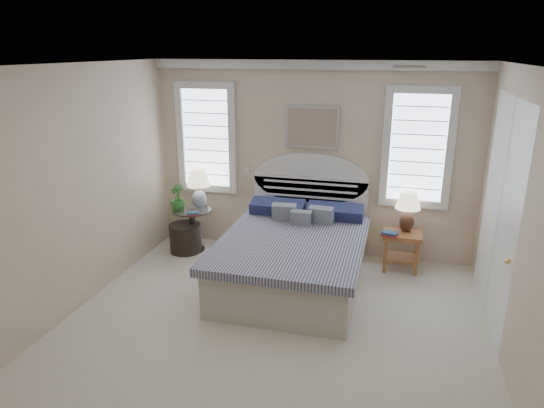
{
  "coord_description": "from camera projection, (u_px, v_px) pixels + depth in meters",
  "views": [
    {
      "loc": [
        1.16,
        -4.04,
        2.85
      ],
      "look_at": [
        -0.17,
        1.0,
        1.16
      ],
      "focal_mm": 32.0,
      "sensor_mm": 36.0,
      "label": 1
    }
  ],
  "objects": [
    {
      "name": "hvac_vent",
      "position": [
        410.0,
        67.0,
        4.49
      ],
      "size": [
        0.3,
        0.2,
        0.02
      ],
      "primitive_type": "cube",
      "color": "#B2B2B2",
      "rests_on": "ceiling"
    },
    {
      "name": "window_left",
      "position": [
        207.0,
        138.0,
        7.04
      ],
      "size": [
        0.9,
        0.06,
        1.6
      ],
      "primitive_type": "cube",
      "color": "silver",
      "rests_on": "wall_back"
    },
    {
      "name": "ceiling",
      "position": [
        261.0,
        66.0,
        4.04
      ],
      "size": [
        4.5,
        5.0,
        0.01
      ],
      "primitive_type": "cube",
      "color": "white",
      "rests_on": "wall_back"
    },
    {
      "name": "books_right",
      "position": [
        390.0,
        234.0,
        6.26
      ],
      "size": [
        0.23,
        0.2,
        0.05
      ],
      "rotation": [
        0.0,
        0.0,
        -0.32
      ],
      "color": "maroon",
      "rests_on": "nightstand_right"
    },
    {
      "name": "closet_door",
      "position": [
        499.0,
        213.0,
        5.06
      ],
      "size": [
        0.02,
        1.8,
        2.4
      ],
      "primitive_type": "cube",
      "color": "white",
      "rests_on": "floor"
    },
    {
      "name": "nightstand_right",
      "position": [
        402.0,
        243.0,
        6.41
      ],
      "size": [
        0.5,
        0.4,
        0.53
      ],
      "color": "#9C5E33",
      "rests_on": "floor"
    },
    {
      "name": "wall_left",
      "position": [
        53.0,
        200.0,
        5.0
      ],
      "size": [
        0.02,
        5.0,
        2.7
      ],
      "primitive_type": "cube",
      "color": "#C2AB91",
      "rests_on": "floor"
    },
    {
      "name": "books_left",
      "position": [
        193.0,
        214.0,
        6.73
      ],
      "size": [
        0.2,
        0.18,
        0.05
      ],
      "rotation": [
        0.0,
        0.0,
        0.39
      ],
      "color": "maroon",
      "rests_on": "side_table_left"
    },
    {
      "name": "crown_molding",
      "position": [
        314.0,
        65.0,
        6.32
      ],
      "size": [
        4.5,
        0.08,
        0.12
      ],
      "primitive_type": "cube",
      "color": "silver",
      "rests_on": "wall_back"
    },
    {
      "name": "potted_plant",
      "position": [
        177.0,
        198.0,
        6.85
      ],
      "size": [
        0.28,
        0.28,
        0.39
      ],
      "primitive_type": "imported",
      "rotation": [
        0.0,
        0.0,
        -0.35
      ],
      "color": "#2B6528",
      "rests_on": "side_table_left"
    },
    {
      "name": "painting",
      "position": [
        312.0,
        127.0,
        6.57
      ],
      "size": [
        0.74,
        0.04,
        0.58
      ],
      "primitive_type": "cube",
      "color": "silver",
      "rests_on": "wall_back"
    },
    {
      "name": "lamp_left",
      "position": [
        199.0,
        185.0,
        6.97
      ],
      "size": [
        0.39,
        0.39,
        0.56
      ],
      "rotation": [
        0.0,
        0.0,
        -0.14
      ],
      "color": "silver",
      "rests_on": "side_table_left"
    },
    {
      "name": "floor_pot",
      "position": [
        185.0,
        238.0,
        7.06
      ],
      "size": [
        0.53,
        0.53,
        0.42
      ],
      "primitive_type": "cylinder",
      "rotation": [
        0.0,
        0.0,
        -0.18
      ],
      "color": "black",
      "rests_on": "floor"
    },
    {
      "name": "switch_plate",
      "position": [
        247.0,
        170.0,
        7.03
      ],
      "size": [
        0.08,
        0.01,
        0.12
      ],
      "primitive_type": "cube",
      "color": "silver",
      "rests_on": "wall_back"
    },
    {
      "name": "side_table_left",
      "position": [
        193.0,
        226.0,
        7.04
      ],
      "size": [
        0.56,
        0.56,
        0.63
      ],
      "color": "black",
      "rests_on": "floor"
    },
    {
      "name": "window_right",
      "position": [
        418.0,
        148.0,
        6.32
      ],
      "size": [
        0.9,
        0.06,
        1.6
      ],
      "primitive_type": "cube",
      "color": "silver",
      "rests_on": "wall_back"
    },
    {
      "name": "lamp_right",
      "position": [
        408.0,
        207.0,
        6.35
      ],
      "size": [
        0.35,
        0.35,
        0.54
      ],
      "rotation": [
        0.0,
        0.0,
        -0.05
      ],
      "color": "black",
      "rests_on": "nightstand_right"
    },
    {
      "name": "floor",
      "position": [
        263.0,
        345.0,
        4.87
      ],
      "size": [
        4.5,
        5.0,
        0.01
      ],
      "primitive_type": "cube",
      "color": "beige",
      "rests_on": "ground"
    },
    {
      "name": "wall_back",
      "position": [
        312.0,
        160.0,
        6.75
      ],
      "size": [
        4.5,
        0.02,
        2.7
      ],
      "primitive_type": "cube",
      "color": "#C2AB91",
      "rests_on": "floor"
    },
    {
      "name": "wall_right",
      "position": [
        530.0,
        243.0,
        3.91
      ],
      "size": [
        0.02,
        5.0,
        2.7
      ],
      "primitive_type": "cube",
      "color": "#C2AB91",
      "rests_on": "floor"
    },
    {
      "name": "bed",
      "position": [
        295.0,
        253.0,
        6.09
      ],
      "size": [
        1.72,
        2.28,
        1.47
      ],
      "color": "#B4B19E",
      "rests_on": "floor"
    }
  ]
}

